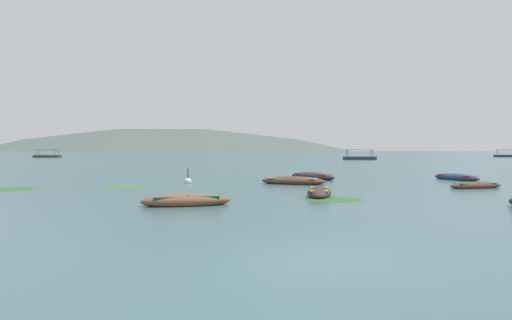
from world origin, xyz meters
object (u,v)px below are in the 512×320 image
rowboat_3 (319,193)px  rowboat_4 (456,177)px  ferry_2 (47,156)px  ferry_1 (507,156)px  rowboat_6 (186,201)px  rowboat_0 (312,176)px  rowboat_5 (476,186)px  rowboat_2 (293,181)px  ferry_0 (360,158)px  mooring_buoy (188,181)px

rowboat_3 → rowboat_4: size_ratio=0.84×
rowboat_3 → ferry_2: size_ratio=0.46×
rowboat_3 → ferry_1: (64.42, 129.01, 0.26)m
rowboat_6 → rowboat_0: bearing=72.2°
rowboat_5 → ferry_2: size_ratio=0.46×
rowboat_3 → rowboat_4: rowboat_4 is taller
rowboat_4 → ferry_2: (-85.55, 93.21, 0.26)m
rowboat_0 → rowboat_3: rowboat_0 is taller
rowboat_0 → rowboat_6: size_ratio=1.08×
rowboat_2 → ferry_1: size_ratio=0.57×
ferry_1 → rowboat_0: bearing=-119.1°
rowboat_3 → rowboat_5: (9.26, 5.71, -0.03)m
rowboat_0 → ferry_0: ferry_0 is taller
ferry_1 → ferry_2: bearing=-170.8°
rowboat_4 → rowboat_0: bearing=180.0°
rowboat_2 → rowboat_3: size_ratio=1.26×
rowboat_6 → ferry_0: 90.10m
rowboat_3 → rowboat_2: bearing=99.7°
rowboat_4 → ferry_1: 127.70m
mooring_buoy → rowboat_3: bearing=-44.7°
ferry_2 → rowboat_4: bearing=-47.5°
rowboat_6 → rowboat_5: bearing=33.3°
ferry_1 → ferry_2: same height
rowboat_5 → ferry_1: ferry_1 is taller
rowboat_2 → rowboat_6: bearing=-109.0°
rowboat_6 → rowboat_2: bearing=71.0°
rowboat_5 → rowboat_6: size_ratio=0.92×
rowboat_4 → rowboat_6: size_ratio=1.12×
rowboat_3 → rowboat_4: 16.95m
rowboat_0 → ferry_2: 119.60m
rowboat_2 → rowboat_4: (12.01, 5.22, -0.01)m
ferry_2 → rowboat_5: bearing=-50.1°
rowboat_0 → rowboat_2: 5.41m
mooring_buoy → rowboat_6: bearing=-76.4°
rowboat_2 → rowboat_6: rowboat_2 is taller
ferry_2 → ferry_1: bearing=9.2°
rowboat_4 → ferry_0: 71.12m
rowboat_0 → ferry_2: size_ratio=0.53×
rowboat_6 → mooring_buoy: size_ratio=3.43×
ferry_2 → rowboat_2: bearing=-53.2°
rowboat_0 → ferry_0: bearing=79.8°
ferry_2 → rowboat_3: bearing=-54.9°
rowboat_3 → mooring_buoy: 11.87m
rowboat_0 → ferry_2: ferry_2 is taller
rowboat_6 → ferry_1: bearing=62.3°
ferry_2 → mooring_buoy: size_ratio=6.97×
ferry_0 → ferry_1: (51.64, 44.74, -0.00)m
rowboat_4 → ferry_1: ferry_1 is taller
rowboat_5 → mooring_buoy: bearing=171.5°
rowboat_5 → ferry_0: (3.52, 78.57, 0.30)m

